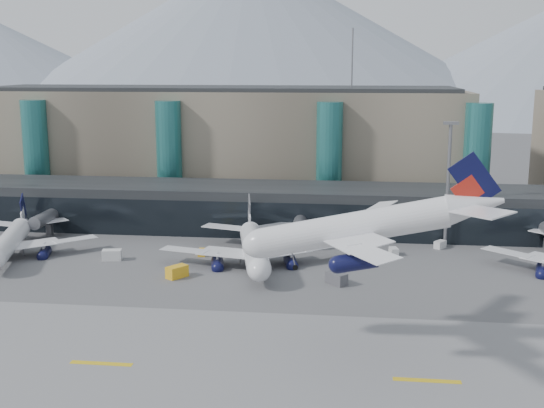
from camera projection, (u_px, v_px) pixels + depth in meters
The scene contains 17 objects.
ground at pixel (274, 326), 97.44m from camera, with size 900.00×900.00×0.00m, color #515154.
runway_strip at pixel (260, 372), 82.85m from camera, with size 400.00×40.00×0.04m, color slate.
runway_markings at pixel (260, 372), 82.84m from camera, with size 128.00×1.00×0.02m.
concourse at pixel (303, 209), 152.61m from camera, with size 170.00×27.00×10.00m.
terminal_main at pixel (221, 145), 184.79m from camera, with size 130.00×30.00×31.00m.
teal_towers at pixel (248, 158), 168.36m from camera, with size 116.40×19.40×46.00m.
mountain_ridge at pixel (363, 51), 456.12m from camera, with size 910.00×400.00×110.00m.
lightmast_mid at pixel (448, 177), 137.79m from camera, with size 3.00×1.20×25.60m.
hero_jet at pixel (379, 217), 85.71m from camera, with size 33.96×34.84×11.22m.
jet_parked_left at pixel (12, 233), 134.51m from camera, with size 33.01×34.43×11.05m.
jet_parked_mid at pixel (253, 238), 129.02m from camera, with size 36.05×36.84×11.86m.
veh_a at pixel (112, 255), 130.21m from camera, with size 3.58×2.02×2.02m, color silver.
veh_b at pixel (202, 252), 133.32m from camera, with size 2.25×1.38×1.30m, color gold.
veh_c at pixel (337, 278), 115.87m from camera, with size 3.67×1.94×2.04m, color #4F4F54.
veh_d at pixel (440, 244), 138.72m from camera, with size 2.68×1.44×1.53m, color silver.
veh_g at pixel (394, 251), 133.79m from camera, with size 2.47×1.44×1.44m, color silver.
veh_h at pixel (177, 272), 119.54m from camera, with size 3.77×1.98×2.08m, color gold.
Camera 1 is at (10.57, -91.35, 36.68)m, focal length 45.00 mm.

